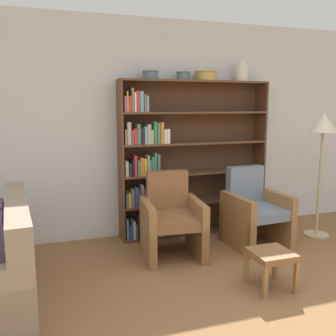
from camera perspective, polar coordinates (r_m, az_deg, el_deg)
name	(u,v)px	position (r m, az deg, el deg)	size (l,w,h in m)	color
wall_back	(193,128)	(5.05, 3.84, 6.04)	(12.00, 0.06, 2.75)	silver
bookshelf	(179,160)	(4.84, 1.75, 1.15)	(1.97, 0.30, 1.99)	brown
bowl_cream	(151,74)	(4.67, -2.68, 14.07)	(0.20, 0.20, 0.11)	slate
bowl_sage	(183,75)	(4.80, 2.32, 13.94)	(0.18, 0.18, 0.11)	slate
bowl_terracotta	(206,75)	(4.91, 5.79, 13.89)	(0.28, 0.28, 0.12)	tan
vase_tall	(242,72)	(5.15, 11.16, 14.11)	(0.17, 0.17, 0.27)	silver
armchair_leather	(172,219)	(4.25, 0.54, -7.83)	(0.70, 0.74, 0.93)	olive
armchair_cushioned	(254,211)	(4.69, 13.02, -6.41)	(0.68, 0.72, 0.93)	olive
floor_lamp	(323,132)	(5.10, 22.55, 5.11)	(0.36, 0.36, 1.59)	tan
footstool	(271,258)	(3.66, 15.45, -13.08)	(0.36, 0.36, 0.36)	olive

